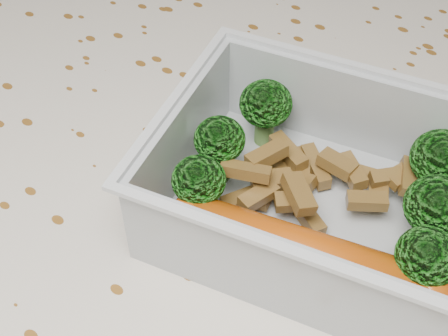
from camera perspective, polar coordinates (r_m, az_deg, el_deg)
The scene contains 6 objects.
dining_table at distance 0.48m, azimuth 0.19°, elevation -9.67°, with size 1.40×0.90×0.75m.
tablecloth at distance 0.44m, azimuth 0.21°, elevation -6.14°, with size 1.46×0.96×0.19m.
lunch_container at distance 0.39m, azimuth 8.75°, elevation -2.64°, with size 0.23×0.20×0.07m.
broccoli_florets at distance 0.38m, azimuth 11.15°, elevation -0.58°, with size 0.18×0.14×0.05m.
meat_pile at distance 0.40m, azimuth 7.87°, elevation -0.91°, with size 0.11×0.10×0.03m.
sausage at distance 0.36m, azimuth 7.32°, elevation -7.68°, with size 0.16×0.07×0.03m.
Camera 1 is at (0.16, -0.20, 1.07)m, focal length 50.00 mm.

